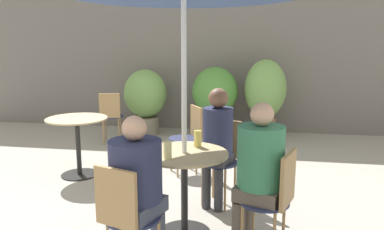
{
  "coord_description": "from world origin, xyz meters",
  "views": [
    {
      "loc": [
        0.81,
        -2.98,
        1.66
      ],
      "look_at": [
        0.24,
        0.43,
        1.0
      ],
      "focal_mm": 35.0,
      "sensor_mm": 36.0,
      "label": 1
    }
  ],
  "objects_px": {
    "cafe_table_near": "(184,175)",
    "bistro_chair_0": "(125,213)",
    "bistro_chair_1": "(275,194)",
    "potted_plant_1": "(215,96)",
    "potted_plant_2": "(265,93)",
    "cafe_table_far": "(78,134)",
    "seated_person_0": "(137,182)",
    "beer_glass_0": "(168,150)",
    "bistro_chair_4": "(190,132)",
    "beer_glass_1": "(198,139)",
    "bistro_chair_2": "(223,153)",
    "potted_plant_0": "(145,97)",
    "bistro_chair_3": "(111,113)",
    "seated_person_1": "(258,167)",
    "seated_person_2": "(217,137)"
  },
  "relations": [
    {
      "from": "cafe_table_near",
      "to": "bistro_chair_4",
      "type": "bearing_deg",
      "value": 98.15
    },
    {
      "from": "cafe_table_near",
      "to": "beer_glass_1",
      "type": "xyz_separation_m",
      "value": [
        0.08,
        0.2,
        0.28
      ]
    },
    {
      "from": "seated_person_0",
      "to": "potted_plant_0",
      "type": "height_order",
      "value": "potted_plant_0"
    },
    {
      "from": "cafe_table_near",
      "to": "potted_plant_0",
      "type": "bearing_deg",
      "value": 111.4
    },
    {
      "from": "cafe_table_near",
      "to": "bistro_chair_4",
      "type": "xyz_separation_m",
      "value": [
        -0.23,
        1.61,
        -0.01
      ]
    },
    {
      "from": "potted_plant_1",
      "to": "potted_plant_2",
      "type": "bearing_deg",
      "value": -2.32
    },
    {
      "from": "bistro_chair_1",
      "to": "bistro_chair_4",
      "type": "bearing_deg",
      "value": -132.84
    },
    {
      "from": "cafe_table_far",
      "to": "bistro_chair_3",
      "type": "xyz_separation_m",
      "value": [
        -0.16,
        1.51,
        -0.01
      ]
    },
    {
      "from": "potted_plant_0",
      "to": "potted_plant_1",
      "type": "relative_size",
      "value": 0.95
    },
    {
      "from": "bistro_chair_0",
      "to": "seated_person_0",
      "type": "xyz_separation_m",
      "value": [
        0.05,
        0.14,
        0.17
      ]
    },
    {
      "from": "bistro_chair_0",
      "to": "beer_glass_1",
      "type": "bearing_deg",
      "value": -90.75
    },
    {
      "from": "cafe_table_far",
      "to": "seated_person_0",
      "type": "distance_m",
      "value": 2.34
    },
    {
      "from": "cafe_table_near",
      "to": "beer_glass_0",
      "type": "height_order",
      "value": "beer_glass_0"
    },
    {
      "from": "cafe_table_near",
      "to": "potted_plant_2",
      "type": "xyz_separation_m",
      "value": [
        0.76,
        3.52,
        0.28
      ]
    },
    {
      "from": "potted_plant_2",
      "to": "bistro_chair_1",
      "type": "bearing_deg",
      "value": -90.09
    },
    {
      "from": "seated_person_0",
      "to": "potted_plant_2",
      "type": "distance_m",
      "value": 4.25
    },
    {
      "from": "cafe_table_near",
      "to": "bistro_chair_1",
      "type": "height_order",
      "value": "bistro_chair_1"
    },
    {
      "from": "cafe_table_far",
      "to": "potted_plant_0",
      "type": "xyz_separation_m",
      "value": [
        0.2,
        2.32,
        0.14
      ]
    },
    {
      "from": "cafe_table_far",
      "to": "seated_person_0",
      "type": "height_order",
      "value": "seated_person_0"
    },
    {
      "from": "bistro_chair_0",
      "to": "seated_person_0",
      "type": "height_order",
      "value": "seated_person_0"
    },
    {
      "from": "bistro_chair_0",
      "to": "beer_glass_0",
      "type": "height_order",
      "value": "beer_glass_0"
    },
    {
      "from": "potted_plant_1",
      "to": "bistro_chair_1",
      "type": "bearing_deg",
      "value": -77.17
    },
    {
      "from": "bistro_chair_1",
      "to": "potted_plant_1",
      "type": "xyz_separation_m",
      "value": [
        -0.87,
        3.82,
        0.21
      ]
    },
    {
      "from": "seated_person_2",
      "to": "beer_glass_0",
      "type": "xyz_separation_m",
      "value": [
        -0.32,
        -0.82,
        0.08
      ]
    },
    {
      "from": "bistro_chair_0",
      "to": "bistro_chair_1",
      "type": "distance_m",
      "value": 1.13
    },
    {
      "from": "seated_person_1",
      "to": "seated_person_0",
      "type": "bearing_deg",
      "value": -45.07
    },
    {
      "from": "seated_person_0",
      "to": "seated_person_1",
      "type": "bearing_deg",
      "value": -135.07
    },
    {
      "from": "bistro_chair_4",
      "to": "potted_plant_2",
      "type": "distance_m",
      "value": 2.17
    },
    {
      "from": "bistro_chair_2",
      "to": "seated_person_0",
      "type": "xyz_separation_m",
      "value": [
        -0.49,
        -1.37,
        0.17
      ]
    },
    {
      "from": "seated_person_0",
      "to": "potted_plant_0",
      "type": "xyz_separation_m",
      "value": [
        -1.18,
        4.2,
        -0.01
      ]
    },
    {
      "from": "beer_glass_0",
      "to": "potted_plant_1",
      "type": "xyz_separation_m",
      "value": [
        -0.01,
        3.74,
        -0.07
      ]
    },
    {
      "from": "cafe_table_near",
      "to": "bistro_chair_0",
      "type": "xyz_separation_m",
      "value": [
        -0.27,
        -0.76,
        -0.01
      ]
    },
    {
      "from": "bistro_chair_1",
      "to": "seated_person_0",
      "type": "xyz_separation_m",
      "value": [
        -0.97,
        -0.35,
        0.17
      ]
    },
    {
      "from": "seated_person_1",
      "to": "seated_person_2",
      "type": "relative_size",
      "value": 1.0
    },
    {
      "from": "bistro_chair_1",
      "to": "potted_plant_0",
      "type": "bearing_deg",
      "value": -131.23
    },
    {
      "from": "cafe_table_far",
      "to": "potted_plant_1",
      "type": "height_order",
      "value": "potted_plant_1"
    },
    {
      "from": "potted_plant_2",
      "to": "cafe_table_far",
      "type": "bearing_deg",
      "value": -136.41
    },
    {
      "from": "potted_plant_1",
      "to": "bistro_chair_2",
      "type": "bearing_deg",
      "value": -82.24
    },
    {
      "from": "bistro_chair_4",
      "to": "beer_glass_0",
      "type": "height_order",
      "value": "beer_glass_0"
    },
    {
      "from": "beer_glass_0",
      "to": "beer_glass_1",
      "type": "bearing_deg",
      "value": 64.92
    },
    {
      "from": "cafe_table_far",
      "to": "bistro_chair_1",
      "type": "height_order",
      "value": "bistro_chair_1"
    },
    {
      "from": "beer_glass_0",
      "to": "beer_glass_1",
      "type": "distance_m",
      "value": 0.43
    },
    {
      "from": "seated_person_1",
      "to": "cafe_table_near",
      "type": "bearing_deg",
      "value": -90.0
    },
    {
      "from": "bistro_chair_3",
      "to": "potted_plant_0",
      "type": "xyz_separation_m",
      "value": [
        0.36,
        0.81,
        0.16
      ]
    },
    {
      "from": "bistro_chair_4",
      "to": "seated_person_2",
      "type": "height_order",
      "value": "seated_person_2"
    },
    {
      "from": "seated_person_0",
      "to": "beer_glass_0",
      "type": "relative_size",
      "value": 8.26
    },
    {
      "from": "potted_plant_2",
      "to": "beer_glass_1",
      "type": "bearing_deg",
      "value": -101.54
    },
    {
      "from": "bistro_chair_1",
      "to": "beer_glass_1",
      "type": "height_order",
      "value": "beer_glass_1"
    },
    {
      "from": "bistro_chair_2",
      "to": "bistro_chair_3",
      "type": "bearing_deg",
      "value": 154.71
    },
    {
      "from": "bistro_chair_2",
      "to": "potted_plant_1",
      "type": "height_order",
      "value": "potted_plant_1"
    }
  ]
}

